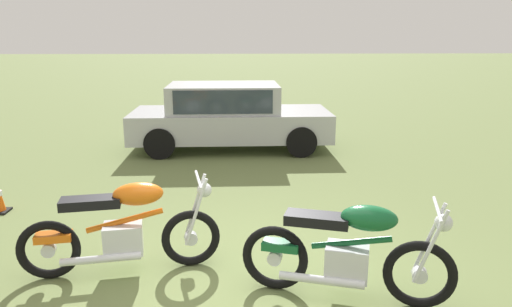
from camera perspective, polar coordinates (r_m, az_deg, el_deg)
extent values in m
plane|color=olive|center=(5.11, -2.22, -15.03)|extent=(120.00, 120.00, 0.00)
torus|color=black|center=(5.36, -7.75, -9.94)|extent=(0.64, 0.19, 0.64)
torus|color=black|center=(5.48, -23.43, -10.48)|extent=(0.64, 0.19, 0.64)
cylinder|color=silver|center=(5.36, -7.75, -9.94)|extent=(0.15, 0.12, 0.14)
cylinder|color=silver|center=(5.48, -23.43, -10.48)|extent=(0.15, 0.12, 0.14)
cylinder|color=silver|center=(5.32, -7.29, -6.26)|extent=(0.27, 0.08, 0.74)
cylinder|color=silver|center=(5.15, -7.12, -6.94)|extent=(0.27, 0.08, 0.74)
cube|color=silver|center=(5.34, -15.50, -9.70)|extent=(0.44, 0.36, 0.32)
cylinder|color=orange|center=(5.26, -15.31, -7.69)|extent=(0.80, 0.19, 0.23)
ellipsoid|color=orange|center=(5.16, -13.85, -4.69)|extent=(0.56, 0.34, 0.24)
cube|color=black|center=(5.22, -19.10, -5.53)|extent=(0.63, 0.33, 0.10)
cube|color=orange|center=(5.41, -22.95, -9.12)|extent=(0.38, 0.24, 0.08)
cylinder|color=silver|center=(5.13, -6.87, -3.11)|extent=(0.14, 0.64, 0.03)
sphere|color=silver|center=(5.17, -6.17, -4.34)|extent=(0.18, 0.18, 0.16)
cylinder|color=silver|center=(5.28, -17.94, -11.86)|extent=(0.80, 0.21, 0.08)
torus|color=black|center=(4.79, 18.90, -13.49)|extent=(0.66, 0.28, 0.66)
torus|color=black|center=(4.85, 2.26, -12.29)|extent=(0.66, 0.28, 0.66)
cylinder|color=silver|center=(4.79, 18.90, -13.49)|extent=(0.16, 0.14, 0.14)
cylinder|color=silver|center=(4.85, 2.26, -12.29)|extent=(0.16, 0.14, 0.14)
cylinder|color=silver|center=(4.74, 19.87, -9.53)|extent=(0.26, 0.11, 0.72)
cylinder|color=silver|center=(4.57, 20.06, -10.41)|extent=(0.26, 0.11, 0.72)
cube|color=silver|center=(4.75, 10.77, -12.52)|extent=(0.47, 0.40, 0.32)
cylinder|color=#14592D|center=(4.66, 11.26, -10.34)|extent=(0.73, 0.27, 0.21)
ellipsoid|color=#14592D|center=(4.56, 13.31, -7.49)|extent=(0.57, 0.40, 0.24)
cube|color=black|center=(4.61, 7.25, -7.77)|extent=(0.64, 0.40, 0.10)
cube|color=#14592D|center=(4.78, 2.99, -10.86)|extent=(0.40, 0.28, 0.08)
cylinder|color=silver|center=(4.54, 20.80, -6.24)|extent=(0.22, 0.62, 0.03)
sphere|color=silver|center=(4.59, 21.42, -7.68)|extent=(0.20, 0.20, 0.16)
cylinder|color=silver|center=(4.69, 7.78, -14.70)|extent=(0.79, 0.31, 0.08)
cube|color=#B2B5BA|center=(10.64, -3.01, 3.53)|extent=(4.32, 1.87, 0.60)
cube|color=#B2B5BA|center=(10.56, -3.87, 6.61)|extent=(2.38, 1.67, 0.60)
cube|color=#2D3842|center=(10.55, -3.87, 6.72)|extent=(2.03, 1.70, 0.48)
cylinder|color=black|center=(11.61, 4.21, 3.23)|extent=(0.64, 0.23, 0.64)
cylinder|color=black|center=(9.96, 5.39, 1.40)|extent=(0.64, 0.23, 0.64)
cylinder|color=black|center=(11.62, -10.17, 3.06)|extent=(0.64, 0.23, 0.64)
cylinder|color=black|center=(9.97, -11.37, 1.20)|extent=(0.64, 0.23, 0.64)
cube|color=black|center=(7.84, -28.17, -6.06)|extent=(0.25, 0.25, 0.03)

